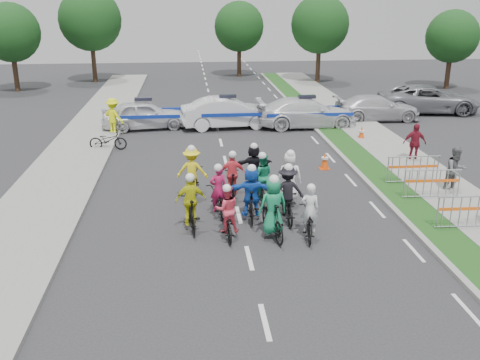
{
  "coord_description": "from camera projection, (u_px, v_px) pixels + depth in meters",
  "views": [
    {
      "loc": [
        -1.5,
        -12.83,
        6.7
      ],
      "look_at": [
        0.07,
        3.27,
        1.1
      ],
      "focal_mm": 40.0,
      "sensor_mm": 36.0,
      "label": 1
    }
  ],
  "objects": [
    {
      "name": "tree_0",
      "position": [
        10.0,
        33.0,
        38.08
      ],
      "size": [
        4.2,
        4.2,
        6.3
      ],
      "color": "#382619",
      "rests_on": "ground"
    },
    {
      "name": "curb_right",
      "position": [
        372.0,
        187.0,
        19.55
      ],
      "size": [
        0.2,
        60.0,
        0.12
      ],
      "primitive_type": "cube",
      "color": "gray",
      "rests_on": "ground"
    },
    {
      "name": "cone_0",
      "position": [
        325.0,
        161.0,
        21.71
      ],
      "size": [
        0.4,
        0.4,
        0.7
      ],
      "color": "#F24C0C",
      "rests_on": "ground"
    },
    {
      "name": "rider_7",
      "position": [
        289.0,
        183.0,
        17.9
      ],
      "size": [
        0.86,
        1.88,
        1.93
      ],
      "rotation": [
        0.0,
        0.0,
        3.04
      ],
      "color": "black",
      "rests_on": "ground"
    },
    {
      "name": "rider_2",
      "position": [
        227.0,
        217.0,
        15.47
      ],
      "size": [
        0.72,
        1.66,
        1.66
      ],
      "rotation": [
        0.0,
        0.0,
        3.2
      ],
      "color": "black",
      "rests_on": "ground"
    },
    {
      "name": "rider_3",
      "position": [
        191.0,
        208.0,
        15.91
      ],
      "size": [
        0.95,
        1.78,
        1.83
      ],
      "rotation": [
        0.0,
        0.0,
        3.25
      ],
      "color": "black",
      "rests_on": "ground"
    },
    {
      "name": "spectator_1",
      "position": [
        456.0,
        170.0,
        18.85
      ],
      "size": [
        0.94,
        0.8,
        1.71
      ],
      "primitive_type": "imported",
      "rotation": [
        0.0,
        0.0,
        0.2
      ],
      "color": "#5A5B5F",
      "rests_on": "ground"
    },
    {
      "name": "cone_1",
      "position": [
        361.0,
        133.0,
        26.02
      ],
      "size": [
        0.4,
        0.4,
        0.7
      ],
      "color": "#F24C0C",
      "rests_on": "ground"
    },
    {
      "name": "civilian_sedan",
      "position": [
        377.0,
        108.0,
        30.1
      ],
      "size": [
        4.82,
        2.01,
        1.39
      ],
      "primitive_type": "imported",
      "rotation": [
        0.0,
        0.0,
        1.56
      ],
      "color": "silver",
      "rests_on": "ground"
    },
    {
      "name": "tree_2",
      "position": [
        452.0,
        37.0,
        39.25
      ],
      "size": [
        3.85,
        3.85,
        5.77
      ],
      "color": "#382619",
      "rests_on": "ground"
    },
    {
      "name": "rider_9",
      "position": [
        232.0,
        181.0,
        18.35
      ],
      "size": [
        0.89,
        1.68,
        1.77
      ],
      "rotation": [
        0.0,
        0.0,
        3.13
      ],
      "color": "black",
      "rests_on": "ground"
    },
    {
      "name": "parked_bike",
      "position": [
        108.0,
        140.0,
        24.37
      ],
      "size": [
        1.74,
        0.72,
        0.89
      ],
      "primitive_type": "imported",
      "rotation": [
        0.0,
        0.0,
        1.49
      ],
      "color": "black",
      "rests_on": "ground"
    },
    {
      "name": "rider_4",
      "position": [
        287.0,
        198.0,
        16.61
      ],
      "size": [
        1.05,
        1.86,
        1.89
      ],
      "rotation": [
        0.0,
        0.0,
        3.13
      ],
      "color": "black",
      "rests_on": "ground"
    },
    {
      "name": "spectator_2",
      "position": [
        414.0,
        143.0,
        22.41
      ],
      "size": [
        1.0,
        0.46,
        1.67
      ],
      "primitive_type": "imported",
      "rotation": [
        0.0,
        0.0,
        -0.05
      ],
      "color": "maroon",
      "rests_on": "ground"
    },
    {
      "name": "sidewalk_right",
      "position": [
        438.0,
        185.0,
        19.78
      ],
      "size": [
        2.4,
        60.0,
        0.13
      ],
      "primitive_type": "cube",
      "color": "gray",
      "rests_on": "ground"
    },
    {
      "name": "rider_11",
      "position": [
        253.0,
        170.0,
        19.2
      ],
      "size": [
        1.46,
        1.74,
        1.79
      ],
      "rotation": [
        0.0,
        0.0,
        3.23
      ],
      "color": "black",
      "rests_on": "ground"
    },
    {
      "name": "police_car_0",
      "position": [
        144.0,
        115.0,
        28.13
      ],
      "size": [
        4.65,
        2.45,
        1.51
      ],
      "primitive_type": "imported",
      "rotation": [
        0.0,
        0.0,
        1.73
      ],
      "color": "silver",
      "rests_on": "ground"
    },
    {
      "name": "tree_4",
      "position": [
        239.0,
        27.0,
        45.28
      ],
      "size": [
        4.2,
        4.2,
        6.3
      ],
      "color": "#382619",
      "rests_on": "ground"
    },
    {
      "name": "rider_8",
      "position": [
        262.0,
        183.0,
        18.12
      ],
      "size": [
        0.78,
        1.79,
        1.79
      ],
      "rotation": [
        0.0,
        0.0,
        3.08
      ],
      "color": "black",
      "rests_on": "ground"
    },
    {
      "name": "rider_0",
      "position": [
        309.0,
        219.0,
        15.46
      ],
      "size": [
        0.84,
        1.73,
        1.69
      ],
      "rotation": [
        0.0,
        0.0,
        2.98
      ],
      "color": "black",
      "rests_on": "ground"
    },
    {
      "name": "police_car_2",
      "position": [
        306.0,
        113.0,
        28.51
      ],
      "size": [
        5.39,
        2.27,
        1.55
      ],
      "primitive_type": "imported",
      "rotation": [
        0.0,
        0.0,
        1.59
      ],
      "color": "silver",
      "rests_on": "ground"
    },
    {
      "name": "rider_5",
      "position": [
        251.0,
        197.0,
        16.61
      ],
      "size": [
        1.5,
        1.79,
        1.86
      ],
      "rotation": [
        0.0,
        0.0,
        3.08
      ],
      "color": "black",
      "rests_on": "ground"
    },
    {
      "name": "tree_1",
      "position": [
        320.0,
        24.0,
        41.96
      ],
      "size": [
        4.55,
        4.55,
        6.82
      ],
      "color": "#382619",
      "rests_on": "ground"
    },
    {
      "name": "tree_3",
      "position": [
        90.0,
        20.0,
        42.07
      ],
      "size": [
        4.9,
        4.9,
        7.35
      ],
      "color": "#382619",
      "rests_on": "ground"
    },
    {
      "name": "barrier_1",
      "position": [
        432.0,
        185.0,
        18.27
      ],
      "size": [
        2.02,
        0.59,
        1.12
      ],
      "primitive_type": null,
      "rotation": [
        0.0,
        0.0,
        -0.05
      ],
      "color": "#A5A8AD",
      "rests_on": "ground"
    },
    {
      "name": "rider_10",
      "position": [
        192.0,
        177.0,
        18.49
      ],
      "size": [
        1.13,
        1.95,
        1.92
      ],
      "rotation": [
        0.0,
        0.0,
        3.01
      ],
      "color": "black",
      "rests_on": "ground"
    },
    {
      "name": "barrier_0",
      "position": [
        468.0,
        214.0,
        15.89
      ],
      "size": [
        2.02,
        0.57,
        1.12
      ],
      "primitive_type": null,
      "rotation": [
        0.0,
        0.0,
        -0.04
      ],
      "color": "#A5A8AD",
      "rests_on": "ground"
    },
    {
      "name": "sidewalk_left",
      "position": [
        46.0,
        198.0,
        18.48
      ],
      "size": [
        3.0,
        60.0,
        0.13
      ],
      "primitive_type": "cube",
      "color": "gray",
      "rests_on": "ground"
    },
    {
      "name": "barrier_2",
      "position": [
        413.0,
        171.0,
        19.78
      ],
      "size": [
        2.0,
        0.52,
        1.12
      ],
      "primitive_type": null,
      "rotation": [
        0.0,
        0.0,
        -0.01
      ],
      "color": "#A5A8AD",
      "rests_on": "ground"
    },
    {
      "name": "police_car_1",
      "position": [
        228.0,
        113.0,
        28.32
      ],
      "size": [
        5.03,
        2.14,
        1.62
      ],
      "primitive_type": "imported",
      "rotation": [
        0.0,
        0.0,
        1.66
      ],
      "color": "silver",
      "rests_on": "ground"
    },
    {
      "name": "marshal_hiviz",
      "position": [
        113.0,
        116.0,
        26.95
      ],
      "size": [
        1.37,
        1.24,
        1.84
      ],
      "primitive_type": "imported",
      "rotation": [
        0.0,
        0.0,
        2.54
      ],
      "color": "#EEFB0D",
      "rests_on": "ground"
    },
    {
      "name": "grass_strip",
      "position": [
        390.0,
        187.0,
        19.62
      ],
      "size": [
        1.2,
        60.0,
        0.11
      ],
      "primitive_type": "cube",
      "color": "#1F4717",
      "rests_on": "ground"
    },
    {
      "name": "rider_6",
      "position": [
        218.0,
        199.0,
        16.96
      ],
      "size": [
        0.9,
        1.82,
        1.78
      ],
      "rotation": [
        0.0,
        0.0,
        3.31
      ],
      "color": "black",
      "rests_on": "ground"
    },
    {
      "name": "rider_1",
      "position": [
        273.0,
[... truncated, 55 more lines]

